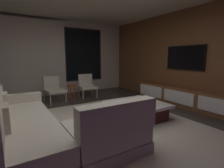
# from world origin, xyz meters

# --- Properties ---
(floor) EXTENTS (9.20, 9.20, 0.00)m
(floor) POSITION_xyz_m (0.00, 0.00, 0.00)
(floor) COLOR #332B26
(back_wall_with_window) EXTENTS (6.60, 0.30, 2.70)m
(back_wall_with_window) POSITION_xyz_m (-0.06, 3.62, 1.34)
(back_wall_with_window) COLOR beige
(back_wall_with_window) RESTS_ON floor
(media_wall) EXTENTS (0.12, 7.80, 2.70)m
(media_wall) POSITION_xyz_m (3.06, 0.00, 1.35)
(media_wall) COLOR brown
(media_wall) RESTS_ON floor
(area_rug) EXTENTS (3.20, 3.80, 0.01)m
(area_rug) POSITION_xyz_m (0.35, -0.10, 0.01)
(area_rug) COLOR beige
(area_rug) RESTS_ON floor
(sectional_couch) EXTENTS (1.98, 2.50, 0.82)m
(sectional_couch) POSITION_xyz_m (-0.97, -0.18, 0.29)
(sectional_couch) COLOR #B1A997
(sectional_couch) RESTS_ON floor
(coffee_table) EXTENTS (1.16, 1.16, 0.36)m
(coffee_table) POSITION_xyz_m (1.02, 0.03, 0.19)
(coffee_table) COLOR #3D1B13
(coffee_table) RESTS_ON floor
(book_stack_on_coffee_table) EXTENTS (0.27, 0.16, 0.06)m
(book_stack_on_coffee_table) POSITION_xyz_m (1.21, 0.11, 0.39)
(book_stack_on_coffee_table) COLOR #93365F
(book_stack_on_coffee_table) RESTS_ON coffee_table
(accent_chair_near_window) EXTENTS (0.59, 0.61, 0.78)m
(accent_chair_near_window) POSITION_xyz_m (0.95, 2.58, 0.43)
(accent_chair_near_window) COLOR #B2ADA0
(accent_chair_near_window) RESTS_ON floor
(accent_chair_by_curtain) EXTENTS (0.62, 0.64, 0.78)m
(accent_chair_by_curtain) POSITION_xyz_m (-0.18, 2.52, 0.43)
(accent_chair_by_curtain) COLOR #B2ADA0
(accent_chair_by_curtain) RESTS_ON floor
(side_stool) EXTENTS (0.32, 0.32, 0.46)m
(side_stool) POSITION_xyz_m (0.40, 2.56, 0.37)
(side_stool) COLOR #BF4C1E
(side_stool) RESTS_ON floor
(media_console) EXTENTS (0.46, 3.10, 0.52)m
(media_console) POSITION_xyz_m (2.77, 0.05, 0.25)
(media_console) COLOR brown
(media_console) RESTS_ON floor
(mounted_tv) EXTENTS (0.05, 1.18, 0.68)m
(mounted_tv) POSITION_xyz_m (2.95, 0.25, 1.35)
(mounted_tv) COLOR black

